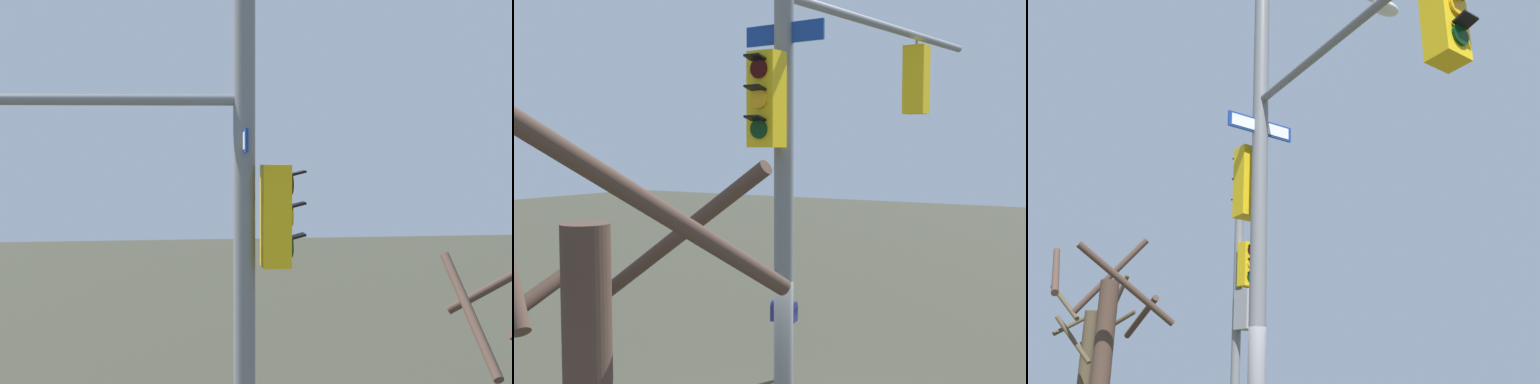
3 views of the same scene
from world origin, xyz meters
TOP-DOWN VIEW (x-y plane):
  - main_signal_pole_assembly at (-0.10, 0.20)m, footprint 3.65×6.05m

SIDE VIEW (x-z plane):
  - main_signal_pole_assembly at x=-0.10m, z-range 0.51..9.79m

